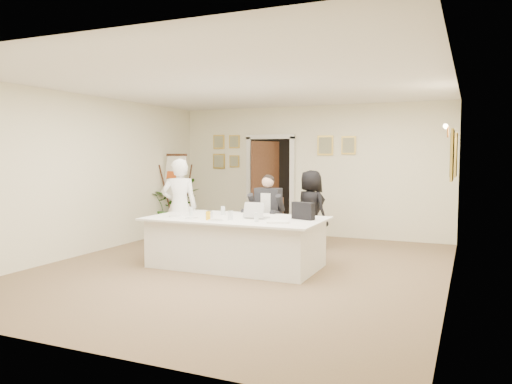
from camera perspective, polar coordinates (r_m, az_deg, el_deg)
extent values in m
plane|color=olive|center=(7.79, -1.73, -8.74)|extent=(7.00, 7.00, 0.00)
cube|color=white|center=(7.66, -1.78, 12.12)|extent=(6.00, 7.00, 0.02)
cube|color=#EAE6C6|center=(10.86, 6.15, 2.40)|extent=(6.00, 0.10, 2.80)
cube|color=#EAE6C6|center=(4.68, -20.35, -0.37)|extent=(6.00, 0.10, 2.80)
cube|color=#EAE6C6|center=(9.28, -18.77, 1.87)|extent=(0.10, 7.00, 2.80)
cube|color=#EAE6C6|center=(6.88, 21.49, 1.02)|extent=(0.10, 7.00, 2.80)
cube|color=black|center=(11.15, 1.67, 0.67)|extent=(0.92, 0.06, 2.10)
cube|color=white|center=(11.33, -0.83, 0.73)|extent=(0.10, 0.06, 2.20)
cube|color=white|center=(10.94, 4.14, 0.59)|extent=(0.10, 0.06, 2.20)
cube|color=#321A0F|center=(10.75, 1.08, 0.43)|extent=(0.33, 0.81, 2.02)
cube|color=white|center=(7.87, -2.30, -5.82)|extent=(2.55, 1.28, 0.75)
cube|color=white|center=(7.81, -2.31, -3.04)|extent=(2.73, 1.46, 0.03)
cube|color=white|center=(10.84, -9.20, 1.89)|extent=(0.63, 0.35, 0.85)
imported|color=white|center=(8.77, -8.75, -1.72)|extent=(0.73, 0.65, 1.69)
imported|color=black|center=(9.33, 6.30, -2.01)|extent=(0.85, 0.76, 1.47)
imported|color=#316421|center=(11.20, -9.28, -1.53)|extent=(1.46, 1.40, 1.26)
cube|color=black|center=(7.59, 5.42, -2.17)|extent=(0.39, 0.22, 0.26)
cube|color=white|center=(7.20, 2.54, -3.42)|extent=(0.36, 0.30, 0.03)
cylinder|color=white|center=(8.02, -9.18, -2.74)|extent=(0.23, 0.23, 0.01)
cylinder|color=white|center=(7.72, -7.35, -2.99)|extent=(0.27, 0.27, 0.01)
cylinder|color=white|center=(7.45, -4.63, -3.23)|extent=(0.27, 0.27, 0.01)
cylinder|color=silver|center=(8.11, -7.42, -2.19)|extent=(0.07, 0.07, 0.14)
cylinder|color=silver|center=(7.50, -2.95, -2.70)|extent=(0.09, 0.09, 0.14)
cylinder|color=silver|center=(7.28, 0.05, -2.90)|extent=(0.08, 0.08, 0.14)
cylinder|color=silver|center=(8.17, -3.80, -2.11)|extent=(0.09, 0.09, 0.14)
cylinder|color=yellow|center=(7.52, -5.49, -2.72)|extent=(0.08, 0.08, 0.13)
cylinder|color=silver|center=(7.79, -5.33, -2.56)|extent=(0.12, 0.12, 0.11)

